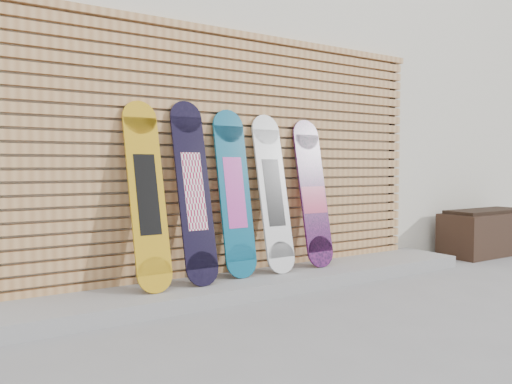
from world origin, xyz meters
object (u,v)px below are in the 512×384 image
snowboard_0 (147,194)px  snowboard_1 (194,191)px  snowboard_4 (313,194)px  snowboard_3 (273,193)px  planter_box (486,232)px  snowboard_2 (235,193)px

snowboard_0 → snowboard_1: (0.40, 0.00, 0.01)m
snowboard_4 → snowboard_3: bearing=-178.9°
snowboard_1 → snowboard_3: bearing=1.6°
planter_box → snowboard_3: (-3.04, 0.15, 0.57)m
snowboard_0 → snowboard_3: 1.21m
snowboard_0 → planter_box: bearing=-1.7°
planter_box → snowboard_4: snowboard_4 is taller
snowboard_2 → snowboard_1: bearing=-174.6°
snowboard_1 → snowboard_2: bearing=5.4°
snowboard_1 → snowboard_2: 0.41m
snowboard_0 → snowboard_4: bearing=1.2°
snowboard_3 → snowboard_4: 0.47m
snowboard_0 → snowboard_2: size_ratio=1.02×
planter_box → snowboard_1: size_ratio=0.81×
planter_box → snowboard_2: bearing=177.2°
planter_box → snowboard_2: (-3.44, 0.17, 0.58)m
snowboard_4 → planter_box: bearing=-3.6°
snowboard_0 → snowboard_2: (0.81, 0.04, -0.01)m
snowboard_1 → snowboard_2: snowboard_1 is taller
snowboard_2 → snowboard_4: 0.87m
planter_box → snowboard_2: 3.49m
planter_box → snowboard_0: bearing=178.3°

